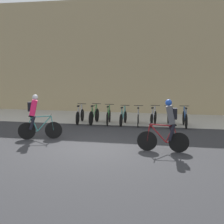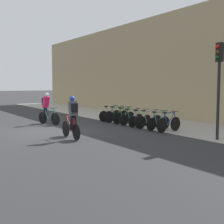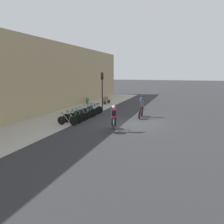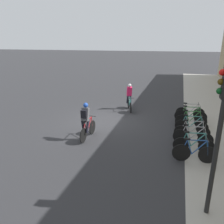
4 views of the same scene
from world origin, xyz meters
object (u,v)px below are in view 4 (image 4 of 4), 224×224
object	(u,v)px
parked_bike_0	(190,112)
cyclist_grey	(86,120)
cyclist_pink	(129,96)
parked_bike_6	(193,144)
parked_bike_4	(192,131)
parked_bike_2	(191,120)
parked_bike_7	(194,152)
parked_bike_1	(191,116)
parked_bike_3	(191,125)
parked_bike_5	(193,137)
traffic_light_pole	(221,118)

from	to	relation	value
parked_bike_0	cyclist_grey	bearing A→B (deg)	-45.82
cyclist_pink	parked_bike_6	size ratio (longest dim) A/B	1.09
parked_bike_4	cyclist_pink	bearing A→B (deg)	-133.06
parked_bike_2	parked_bike_7	size ratio (longest dim) A/B	1.00
parked_bike_1	parked_bike_7	distance (m)	4.49
parked_bike_3	parked_bike_6	world-z (taller)	parked_bike_6
parked_bike_4	parked_bike_6	bearing A→B (deg)	0.05
parked_bike_5	parked_bike_7	world-z (taller)	parked_bike_7
parked_bike_5	traffic_light_pole	size ratio (longest dim) A/B	0.44
cyclist_grey	parked_bike_1	distance (m)	6.09
parked_bike_0	parked_bike_2	distance (m)	1.50
cyclist_pink	traffic_light_pole	bearing A→B (deg)	25.61
parked_bike_2	parked_bike_5	size ratio (longest dim) A/B	0.97
parked_bike_0	parked_bike_1	size ratio (longest dim) A/B	0.94
parked_bike_0	parked_bike_1	bearing A→B (deg)	-0.01
parked_bike_0	traffic_light_pole	xyz separation A→B (m)	(7.88, 0.21, 2.30)
parked_bike_0	parked_bike_4	bearing A→B (deg)	-0.03
parked_bike_5	parked_bike_6	bearing A→B (deg)	0.03
cyclist_pink	parked_bike_7	bearing A→B (deg)	33.42
parked_bike_3	parked_bike_5	xyz separation A→B (m)	(1.50, 0.00, 0.02)
parked_bike_0	parked_bike_6	size ratio (longest dim) A/B	1.01
parked_bike_2	parked_bike_4	size ratio (longest dim) A/B	1.00
cyclist_pink	cyclist_grey	world-z (taller)	cyclist_grey
cyclist_grey	parked_bike_5	bearing A→B (deg)	100.02
parked_bike_1	parked_bike_6	xyz separation A→B (m)	(3.75, 0.00, -0.02)
cyclist_pink	parked_bike_6	bearing A→B (deg)	37.10
cyclist_pink	parked_bike_2	bearing A→B (deg)	61.38
parked_bike_2	traffic_light_pole	world-z (taller)	traffic_light_pole
parked_bike_2	parked_bike_4	xyz separation A→B (m)	(1.50, -0.00, -0.02)
cyclist_pink	parked_bike_1	size ratio (longest dim) A/B	1.01
cyclist_grey	parked_bike_5	size ratio (longest dim) A/B	1.05
parked_bike_0	parked_bike_6	xyz separation A→B (m)	(4.49, -0.00, -0.00)
parked_bike_1	parked_bike_6	size ratio (longest dim) A/B	1.08
cyclist_pink	parked_bike_0	world-z (taller)	cyclist_pink
traffic_light_pole	parked_bike_6	bearing A→B (deg)	-176.46
cyclist_pink	parked_bike_4	bearing A→B (deg)	46.94
parked_bike_6	traffic_light_pole	distance (m)	4.10
cyclist_grey	parked_bike_6	distance (m)	4.74
parked_bike_4	parked_bike_6	size ratio (longest dim) A/B	1.00
cyclist_pink	parked_bike_4	size ratio (longest dim) A/B	1.08
parked_bike_4	parked_bike_0	bearing A→B (deg)	179.97
parked_bike_0	cyclist_pink	bearing A→B (deg)	-98.95
cyclist_grey	traffic_light_pole	world-z (taller)	traffic_light_pole
parked_bike_1	parked_bike_3	bearing A→B (deg)	-0.04
parked_bike_7	cyclist_pink	bearing A→B (deg)	-146.58
traffic_light_pole	parked_bike_5	bearing A→B (deg)	-177.10
parked_bike_0	parked_bike_7	distance (m)	5.24
parked_bike_2	parked_bike_6	xyz separation A→B (m)	(3.00, -0.00, -0.01)
parked_bike_0	parked_bike_7	size ratio (longest dim) A/B	1.01
cyclist_grey	parked_bike_6	xyz separation A→B (m)	(-0.08, 4.71, -0.55)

